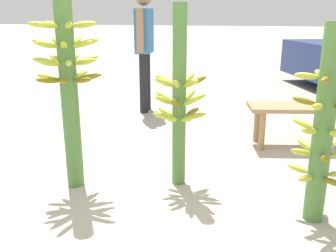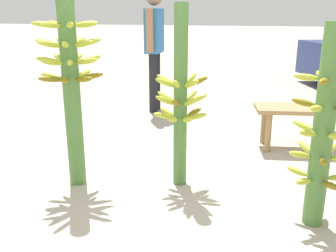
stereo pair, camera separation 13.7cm
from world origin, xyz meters
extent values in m
plane|color=#A89E8C|center=(0.00, 0.00, 0.00)|extent=(80.00, 80.00, 0.00)
cylinder|color=#4C7A38|center=(-0.83, 0.22, 0.83)|extent=(0.13, 0.13, 1.67)
ellipsoid|color=#ADB733|center=(-0.74, 0.34, 1.23)|extent=(0.15, 0.17, 0.06)
ellipsoid|color=#ADB733|center=(-0.87, 0.37, 1.23)|extent=(0.09, 0.19, 0.06)
ellipsoid|color=#ADB733|center=(-0.97, 0.28, 1.23)|extent=(0.19, 0.12, 0.06)
ellipsoid|color=#ADB733|center=(-0.97, 0.15, 1.23)|extent=(0.19, 0.12, 0.06)
ellipsoid|color=#ADB733|center=(-0.86, 0.07, 1.23)|extent=(0.08, 0.19, 0.06)
ellipsoid|color=#ADB733|center=(-0.73, 0.10, 1.23)|extent=(0.15, 0.17, 0.06)
ellipsoid|color=#ADB733|center=(-0.68, 0.22, 1.23)|extent=(0.19, 0.05, 0.06)
ellipsoid|color=#ADB733|center=(-0.90, 0.09, 1.10)|extent=(0.12, 0.19, 0.08)
ellipsoid|color=#ADB733|center=(-0.77, 0.08, 1.10)|extent=(0.12, 0.19, 0.08)
ellipsoid|color=#ADB733|center=(-0.69, 0.18, 1.10)|extent=(0.19, 0.09, 0.08)
ellipsoid|color=#ADB733|center=(-0.71, 0.31, 1.10)|extent=(0.18, 0.15, 0.08)
ellipsoid|color=#ADB733|center=(-0.83, 0.37, 1.10)|extent=(0.05, 0.19, 0.08)
ellipsoid|color=#ADB733|center=(-0.95, 0.32, 1.10)|extent=(0.17, 0.15, 0.08)
ellipsoid|color=#ADB733|center=(-0.98, 0.19, 1.10)|extent=(0.19, 0.08, 0.08)
ellipsoid|color=#ADB733|center=(-0.97, 0.17, 0.98)|extent=(0.19, 0.10, 0.08)
ellipsoid|color=#ADB733|center=(-0.88, 0.08, 0.98)|extent=(0.10, 0.19, 0.08)
ellipsoid|color=#ADB733|center=(-0.75, 0.09, 0.98)|extent=(0.14, 0.18, 0.08)
ellipsoid|color=#ADB733|center=(-0.68, 0.20, 0.98)|extent=(0.19, 0.06, 0.08)
ellipsoid|color=#ADB733|center=(-0.73, 0.33, 0.98)|extent=(0.16, 0.16, 0.08)
ellipsoid|color=#ADB733|center=(-0.85, 0.37, 0.98)|extent=(0.06, 0.19, 0.08)
ellipsoid|color=#ADB733|center=(-0.96, 0.30, 0.98)|extent=(0.18, 0.14, 0.08)
ellipsoid|color=#736414|center=(-0.69, 0.16, 0.85)|extent=(0.19, 0.11, 0.07)
ellipsoid|color=#736414|center=(-0.70, 0.29, 0.85)|extent=(0.19, 0.13, 0.07)
ellipsoid|color=#ADB733|center=(-0.81, 0.37, 0.85)|extent=(0.07, 0.19, 0.07)
ellipsoid|color=#ADB733|center=(-0.93, 0.33, 0.85)|extent=(0.16, 0.17, 0.07)
ellipsoid|color=#ADB733|center=(-0.98, 0.21, 0.85)|extent=(0.19, 0.05, 0.07)
ellipsoid|color=#736414|center=(-0.92, 0.10, 0.85)|extent=(0.14, 0.18, 0.07)
ellipsoid|color=#736414|center=(-0.79, 0.08, 0.85)|extent=(0.09, 0.19, 0.07)
cylinder|color=#4C7A38|center=(-0.05, 0.44, 0.69)|extent=(0.10, 0.10, 1.38)
ellipsoid|color=#ADB733|center=(-0.10, 0.55, 0.82)|extent=(0.11, 0.17, 0.10)
ellipsoid|color=#ADB733|center=(-0.17, 0.47, 0.82)|extent=(0.17, 0.07, 0.10)
ellipsoid|color=#ADB733|center=(-0.14, 0.36, 0.82)|extent=(0.15, 0.14, 0.10)
ellipsoid|color=#ADB733|center=(-0.04, 0.32, 0.82)|extent=(0.05, 0.17, 0.10)
ellipsoid|color=#ADB733|center=(0.05, 0.37, 0.82)|extent=(0.16, 0.13, 0.10)
ellipsoid|color=#736414|center=(0.07, 0.47, 0.82)|extent=(0.17, 0.08, 0.10)
ellipsoid|color=#ADB733|center=(0.00, 0.56, 0.82)|extent=(0.10, 0.17, 0.10)
ellipsoid|color=#ADB733|center=(0.05, 0.37, 0.69)|extent=(0.16, 0.14, 0.11)
ellipsoid|color=#ADB733|center=(0.07, 0.47, 0.69)|extent=(0.17, 0.08, 0.11)
ellipsoid|color=#ADB733|center=(0.01, 0.55, 0.69)|extent=(0.11, 0.17, 0.11)
ellipsoid|color=#ADB733|center=(-0.10, 0.55, 0.69)|extent=(0.11, 0.17, 0.11)
ellipsoid|color=#ADB733|center=(-0.17, 0.47, 0.69)|extent=(0.17, 0.08, 0.11)
ellipsoid|color=#ADB733|center=(-0.14, 0.37, 0.69)|extent=(0.16, 0.14, 0.11)
ellipsoid|color=#736414|center=(-0.05, 0.32, 0.69)|extent=(0.04, 0.17, 0.11)
ellipsoid|color=#ADB733|center=(-0.16, 0.39, 0.56)|extent=(0.17, 0.11, 0.09)
ellipsoid|color=#ADB733|center=(-0.07, 0.32, 0.56)|extent=(0.08, 0.17, 0.09)
ellipsoid|color=#ADB733|center=(0.03, 0.34, 0.56)|extent=(0.14, 0.16, 0.09)
ellipsoid|color=#ADB733|center=(0.08, 0.44, 0.56)|extent=(0.17, 0.04, 0.09)
ellipsoid|color=#736414|center=(0.03, 0.54, 0.56)|extent=(0.14, 0.16, 0.09)
ellipsoid|color=#ADB733|center=(-0.08, 0.57, 0.56)|extent=(0.08, 0.17, 0.09)
ellipsoid|color=#ADB733|center=(-0.16, 0.50, 0.56)|extent=(0.17, 0.11, 0.09)
cylinder|color=#4C7A38|center=(0.93, 0.11, 0.63)|extent=(0.13, 0.13, 1.27)
ellipsoid|color=#ADB733|center=(0.80, 0.12, 0.94)|extent=(0.15, 0.04, 0.05)
ellipsoid|color=#736414|center=(0.89, -0.01, 0.94)|extent=(0.09, 0.15, 0.05)
ellipsoid|color=#ADB733|center=(0.89, 0.24, 0.94)|extent=(0.08, 0.15, 0.05)
ellipsoid|color=#736414|center=(0.80, 0.14, 0.79)|extent=(0.15, 0.07, 0.06)
ellipsoid|color=#ADB733|center=(0.87, 0.00, 0.79)|extent=(0.11, 0.15, 0.06)
ellipsoid|color=#736414|center=(0.92, 0.24, 0.79)|extent=(0.06, 0.15, 0.06)
ellipsoid|color=#ADB733|center=(0.95, 0.24, 0.63)|extent=(0.07, 0.15, 0.07)
ellipsoid|color=#ADB733|center=(0.82, 0.17, 0.63)|extent=(0.15, 0.10, 0.07)
ellipsoid|color=#ADB733|center=(0.84, 0.02, 0.63)|extent=(0.13, 0.13, 0.07)
ellipsoid|color=#ADB733|center=(0.99, 0.00, 0.63)|extent=(0.10, 0.15, 0.07)
ellipsoid|color=#ADB733|center=(1.00, 0.22, 0.48)|extent=(0.11, 0.15, 0.07)
ellipsoid|color=#ADB733|center=(0.85, 0.21, 0.48)|extent=(0.12, 0.14, 0.07)
ellipsoid|color=#ADB733|center=(0.81, 0.07, 0.48)|extent=(0.15, 0.09, 0.07)
ellipsoid|color=#736414|center=(0.94, -0.02, 0.48)|extent=(0.05, 0.15, 0.07)
ellipsoid|color=#ADB733|center=(0.81, 0.16, 0.32)|extent=(0.15, 0.09, 0.06)
ellipsoid|color=#ADB733|center=(0.85, 0.01, 0.32)|extent=(0.13, 0.14, 0.06)
ellipsoid|color=#736414|center=(1.00, 0.00, 0.32)|extent=(0.11, 0.15, 0.06)
ellipsoid|color=#ADB733|center=(0.94, 0.24, 0.32)|extent=(0.05, 0.15, 0.06)
cylinder|color=black|center=(-0.97, 2.51, 0.40)|extent=(0.12, 0.12, 0.80)
cylinder|color=black|center=(-0.98, 2.69, 0.40)|extent=(0.12, 0.12, 0.80)
cube|color=#3372B2|center=(-0.97, 2.60, 1.08)|extent=(0.22, 0.42, 0.57)
cylinder|color=#936B4C|center=(-0.95, 2.35, 1.10)|extent=(0.10, 0.10, 0.54)
cylinder|color=#936B4C|center=(-1.00, 2.86, 1.10)|extent=(0.10, 0.10, 0.54)
cube|color=#99754C|center=(1.08, 1.60, 0.41)|extent=(1.32, 0.61, 0.04)
cylinder|color=#99754C|center=(0.54, 1.63, 0.19)|extent=(0.06, 0.06, 0.39)
cylinder|color=#99754C|center=(0.60, 1.37, 0.19)|extent=(0.06, 0.06, 0.39)
cylinder|color=black|center=(1.74, 5.92, 0.33)|extent=(0.70, 0.42, 0.67)
camera|label=1|loc=(0.51, -2.25, 1.31)|focal=40.00mm
camera|label=2|loc=(0.64, -2.22, 1.31)|focal=40.00mm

